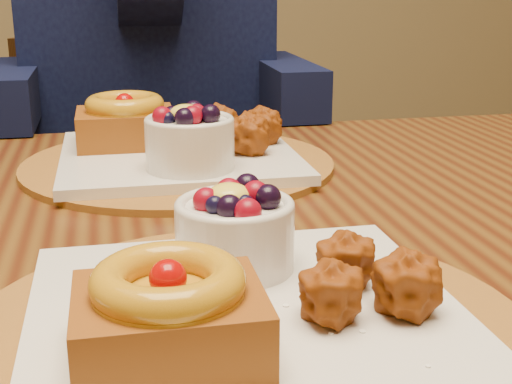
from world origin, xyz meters
TOP-DOWN VIEW (x-y plane):
  - dining_table at (0.05, 0.03)m, footprint 1.60×0.90m
  - place_setting_near at (0.05, -0.18)m, footprint 0.38×0.38m
  - place_setting_far at (0.05, 0.25)m, footprint 0.38×0.38m
  - chair_far at (-0.07, 0.78)m, footprint 0.54×0.54m
  - diner at (0.05, 0.72)m, footprint 0.53×0.51m

SIDE VIEW (x-z plane):
  - chair_far at x=-0.07m, z-range 0.05..0.90m
  - dining_table at x=0.05m, z-range 0.30..1.06m
  - place_setting_near at x=0.05m, z-range 0.74..0.82m
  - place_setting_far at x=0.05m, z-range 0.74..0.83m
  - diner at x=0.05m, z-range 0.49..1.36m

